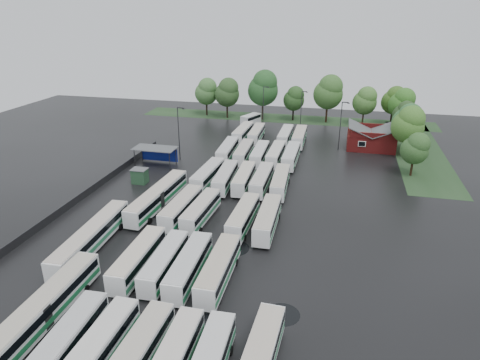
# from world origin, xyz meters

# --- Properties ---
(ground) EXTENTS (160.00, 160.00, 0.00)m
(ground) POSITION_xyz_m (0.00, 0.00, 0.00)
(ground) COLOR black
(ground) RESTS_ON ground
(brick_building) EXTENTS (10.07, 8.60, 5.39)m
(brick_building) POSITION_xyz_m (24.00, 42.77, 1.87)
(brick_building) COLOR maroon
(brick_building) RESTS_ON ground
(wash_shed) EXTENTS (8.20, 4.20, 3.58)m
(wash_shed) POSITION_xyz_m (-17.20, 22.02, 2.99)
(wash_shed) COLOR #2D2D30
(wash_shed) RESTS_ON ground
(utility_hut) EXTENTS (2.70, 2.20, 2.62)m
(utility_hut) POSITION_xyz_m (-16.20, 12.60, 1.32)
(utility_hut) COLOR #204429
(utility_hut) RESTS_ON ground
(grass_strip_north) EXTENTS (80.00, 10.00, 0.01)m
(grass_strip_north) POSITION_xyz_m (2.00, 64.80, 0.01)
(grass_strip_north) COLOR #213D1E
(grass_strip_north) RESTS_ON ground
(grass_strip_east) EXTENTS (10.00, 50.00, 0.01)m
(grass_strip_east) POSITION_xyz_m (34.00, 42.80, 0.01)
(grass_strip_east) COLOR #213D1E
(grass_strip_east) RESTS_ON ground
(west_fence) EXTENTS (0.10, 50.00, 1.20)m
(west_fence) POSITION_xyz_m (-22.20, 8.00, 0.60)
(west_fence) COLOR #2D2D30
(west_fence) RESTS_ON ground
(bus_r0c0) EXTENTS (2.80, 11.07, 3.06)m
(bus_r0c0) POSITION_xyz_m (-4.50, -25.98, 1.68)
(bus_r0c0) COLOR white
(bus_r0c0) RESTS_ON ground
(bus_r0c1) EXTENTS (2.46, 11.15, 3.10)m
(bus_r0c1) POSITION_xyz_m (-1.33, -26.28, 1.70)
(bus_r0c1) COLOR white
(bus_r0c1) RESTS_ON ground
(bus_r0c2) EXTENTS (2.54, 11.03, 3.06)m
(bus_r0c2) POSITION_xyz_m (2.13, -25.96, 1.68)
(bus_r0c2) COLOR white
(bus_r0c2) RESTS_ON ground
(bus_r1c0) EXTENTS (2.58, 11.33, 3.14)m
(bus_r1c0) POSITION_xyz_m (-4.33, -12.43, 1.73)
(bus_r1c0) COLOR white
(bus_r1c0) RESTS_ON ground
(bus_r1c1) EXTENTS (2.56, 10.84, 3.00)m
(bus_r1c1) POSITION_xyz_m (-1.10, -12.26, 1.65)
(bus_r1c1) COLOR white
(bus_r1c1) RESTS_ON ground
(bus_r1c2) EXTENTS (2.68, 11.29, 3.13)m
(bus_r1c2) POSITION_xyz_m (1.92, -12.47, 1.72)
(bus_r1c2) COLOR white
(bus_r1c2) RESTS_ON ground
(bus_r1c3) EXTENTS (2.56, 11.45, 3.18)m
(bus_r1c3) POSITION_xyz_m (5.37, -12.30, 1.75)
(bus_r1c3) COLOR white
(bus_r1c3) RESTS_ON ground
(bus_r2c0) EXTENTS (2.85, 11.38, 3.14)m
(bus_r2c0) POSITION_xyz_m (-4.25, 1.53, 1.73)
(bus_r2c0) COLOR white
(bus_r2c0) RESTS_ON ground
(bus_r2c1) EXTENTS (2.84, 10.94, 3.02)m
(bus_r2c1) POSITION_xyz_m (-1.23, 1.43, 1.66)
(bus_r2c1) COLOR white
(bus_r2c1) RESTS_ON ground
(bus_r2c3) EXTENTS (2.59, 11.03, 3.06)m
(bus_r2c3) POSITION_xyz_m (5.10, 0.92, 1.68)
(bus_r2c3) COLOR white
(bus_r2c3) RESTS_ON ground
(bus_r2c4) EXTENTS (2.60, 11.31, 3.14)m
(bus_r2c4) POSITION_xyz_m (8.56, 0.91, 1.73)
(bus_r2c4) COLOR white
(bus_r2c4) RESTS_ON ground
(bus_r3c0) EXTENTS (2.91, 11.43, 3.15)m
(bus_r3c0) POSITION_xyz_m (-4.41, 14.89, 1.73)
(bus_r3c0) COLOR white
(bus_r3c0) RESTS_ON ground
(bus_r3c1) EXTENTS (2.89, 11.17, 3.08)m
(bus_r3c1) POSITION_xyz_m (-1.18, 14.46, 1.69)
(bus_r3c1) COLOR white
(bus_r3c1) RESTS_ON ground
(bus_r3c2) EXTENTS (2.67, 10.89, 3.01)m
(bus_r3c2) POSITION_xyz_m (2.00, 14.89, 1.66)
(bus_r3c2) COLOR white
(bus_r3c2) RESTS_ON ground
(bus_r3c3) EXTENTS (2.39, 11.01, 3.06)m
(bus_r3c3) POSITION_xyz_m (5.10, 14.86, 1.68)
(bus_r3c3) COLOR white
(bus_r3c3) RESTS_ON ground
(bus_r3c4) EXTENTS (2.82, 11.06, 3.05)m
(bus_r3c4) POSITION_xyz_m (8.26, 14.73, 1.68)
(bus_r3c4) COLOR white
(bus_r3c4) RESTS_ON ground
(bus_r4c0) EXTENTS (2.93, 11.50, 3.17)m
(bus_r4c0) POSITION_xyz_m (-4.59, 28.74, 1.75)
(bus_r4c0) COLOR white
(bus_r4c0) RESTS_ON ground
(bus_r4c1) EXTENTS (2.66, 10.89, 3.01)m
(bus_r4c1) POSITION_xyz_m (-1.18, 28.51, 1.66)
(bus_r4c1) COLOR white
(bus_r4c1) RESTS_ON ground
(bus_r4c2) EXTENTS (2.56, 10.85, 3.01)m
(bus_r4c2) POSITION_xyz_m (2.14, 28.25, 1.65)
(bus_r4c2) COLOR white
(bus_r4c2) RESTS_ON ground
(bus_r4c3) EXTENTS (2.39, 11.00, 3.06)m
(bus_r4c3) POSITION_xyz_m (5.28, 28.68, 1.68)
(bus_r4c3) COLOR white
(bus_r4c3) RESTS_ON ground
(bus_r4c4) EXTENTS (2.46, 11.34, 3.15)m
(bus_r4c4) POSITION_xyz_m (8.37, 28.29, 1.73)
(bus_r4c4) COLOR white
(bus_r4c4) RESTS_ON ground
(bus_r5c0) EXTENTS (2.72, 11.32, 3.13)m
(bus_r5c0) POSITION_xyz_m (-4.51, 42.24, 1.72)
(bus_r5c0) COLOR white
(bus_r5c0) RESTS_ON ground
(bus_r5c1) EXTENTS (2.58, 10.88, 3.01)m
(bus_r5c1) POSITION_xyz_m (-1.34, 42.24, 1.66)
(bus_r5c1) COLOR white
(bus_r5c1) RESTS_ON ground
(bus_r5c3) EXTENTS (2.36, 11.02, 3.07)m
(bus_r5c3) POSITION_xyz_m (5.35, 42.16, 1.69)
(bus_r5c3) COLOR white
(bus_r5c3) RESTS_ON ground
(bus_r5c4) EXTENTS (2.52, 11.38, 3.16)m
(bus_r5c4) POSITION_xyz_m (8.57, 41.77, 1.74)
(bus_r5c4) COLOR white
(bus_r5c4) RESTS_ON ground
(artic_bus_west_a) EXTENTS (2.62, 16.88, 3.13)m
(artic_bus_west_a) POSITION_xyz_m (-9.20, -22.85, 1.73)
(artic_bus_west_a) COLOR white
(artic_bus_west_a) RESTS_ON ground
(artic_bus_west_b) EXTENTS (3.22, 16.99, 3.14)m
(artic_bus_west_b) POSITION_xyz_m (-9.16, 4.32, 1.74)
(artic_bus_west_b) COLOR white
(artic_bus_west_b) RESTS_ON ground
(artic_bus_west_c) EXTENTS (3.07, 16.91, 3.12)m
(artic_bus_west_c) POSITION_xyz_m (-12.32, -9.19, 1.73)
(artic_bus_west_c) COLOR white
(artic_bus_west_c) RESTS_ON ground
(minibus) EXTENTS (4.54, 6.63, 2.72)m
(minibus) POSITION_xyz_m (-5.60, 55.89, 1.51)
(minibus) COLOR white
(minibus) RESTS_ON ground
(tree_north_0) EXTENTS (6.40, 6.40, 10.60)m
(tree_north_0) POSITION_xyz_m (-19.93, 63.65, 6.81)
(tree_north_0) COLOR black
(tree_north_0) RESTS_ON ground
(tree_north_1) EXTENTS (6.72, 6.72, 11.12)m
(tree_north_1) POSITION_xyz_m (-13.41, 61.86, 7.16)
(tree_north_1) COLOR black
(tree_north_1) RESTS_ON ground
(tree_north_2) EXTENTS (8.14, 8.14, 13.49)m
(tree_north_2) POSITION_xyz_m (-3.54, 62.36, 8.68)
(tree_north_2) COLOR #2F2219
(tree_north_2) RESTS_ON ground
(tree_north_3) EXTENTS (5.63, 5.63, 9.32)m
(tree_north_3) POSITION_xyz_m (4.67, 63.44, 6.00)
(tree_north_3) COLOR black
(tree_north_3) RESTS_ON ground
(tree_north_4) EXTENTS (7.68, 7.68, 12.71)m
(tree_north_4) POSITION_xyz_m (13.62, 63.14, 8.18)
(tree_north_4) COLOR #331E12
(tree_north_4) RESTS_ON ground
(tree_north_5) EXTENTS (6.14, 6.14, 10.17)m
(tree_north_5) POSITION_xyz_m (22.95, 62.27, 6.54)
(tree_north_5) COLOR black
(tree_north_5) RESTS_ON ground
(tree_north_6) EXTENTS (6.15, 6.15, 10.19)m
(tree_north_6) POSITION_xyz_m (30.20, 64.53, 6.55)
(tree_north_6) COLOR black
(tree_north_6) RESTS_ON ground
(tree_east_0) EXTENTS (4.98, 4.98, 8.25)m
(tree_east_0) POSITION_xyz_m (30.71, 27.30, 5.31)
(tree_east_0) COLOR black
(tree_east_0) RESTS_ON ground
(tree_east_1) EXTENTS (6.51, 6.51, 10.78)m
(tree_east_1) POSITION_xyz_m (30.58, 38.08, 6.94)
(tree_east_1) COLOR #2F2116
(tree_east_1) RESTS_ON ground
(tree_east_2) EXTENTS (6.19, 6.19, 10.24)m
(tree_east_2) POSITION_xyz_m (30.97, 42.88, 6.59)
(tree_east_2) COLOR #39271B
(tree_east_2) RESTS_ON ground
(tree_east_3) EXTENTS (5.22, 5.22, 8.64)m
(tree_east_3) POSITION_xyz_m (31.65, 53.75, 5.56)
(tree_east_3) COLOR black
(tree_east_3) RESTS_ON ground
(tree_east_4) EXTENTS (6.36, 6.36, 10.54)m
(tree_east_4) POSITION_xyz_m (31.68, 60.13, 6.78)
(tree_east_4) COLOR black
(tree_east_4) RESTS_ON ground
(lamp_post_ne) EXTENTS (1.61, 0.31, 10.44)m
(lamp_post_ne) POSITION_xyz_m (17.37, 40.04, 6.06)
(lamp_post_ne) COLOR #2D2D30
(lamp_post_ne) RESTS_ON ground
(lamp_post_nw) EXTENTS (1.66, 0.32, 10.78)m
(lamp_post_nw) POSITION_xyz_m (-13.63, 25.78, 6.26)
(lamp_post_nw) COLOR #2D2D30
(lamp_post_nw) RESTS_ON ground
(lamp_post_back_w) EXTENTS (1.56, 0.30, 10.15)m
(lamp_post_back_w) POSITION_xyz_m (-2.22, 55.83, 5.89)
(lamp_post_back_w) COLOR #2D2D30
(lamp_post_back_w) RESTS_ON ground
(lamp_post_back_e) EXTENTS (1.48, 0.29, 9.64)m
(lamp_post_back_e) POSITION_xyz_m (7.56, 54.65, 5.59)
(lamp_post_back_e) COLOR #2D2D30
(lamp_post_back_e) RESTS_ON ground
(puddle_0) EXTENTS (6.28, 6.28, 0.01)m
(puddle_0) POSITION_xyz_m (0.72, -21.80, 0.00)
(puddle_0) COLOR black
(puddle_0) RESTS_ON ground
(puddle_1) EXTENTS (3.27, 3.27, 0.01)m
(puddle_1) POSITION_xyz_m (5.38, -19.33, 0.00)
(puddle_1) COLOR black
(puddle_1) RESTS_ON ground
(puddle_2) EXTENTS (5.13, 5.13, 0.01)m
(puddle_2) POSITION_xyz_m (-9.99, 2.64, 0.00)
(puddle_2) COLOR black
(puddle_2) RESTS_ON ground
(puddle_3) EXTENTS (4.13, 4.13, 0.01)m
(puddle_3) POSITION_xyz_m (5.16, -4.84, 0.00)
(puddle_3) COLOR black
(puddle_3) RESTS_ON ground
(puddle_4) EXTENTS (3.57, 3.57, 0.01)m
(puddle_4) POSITION_xyz_m (13.13, -16.07, 0.00)
(puddle_4) COLOR black
(puddle_4) RESTS_ON ground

